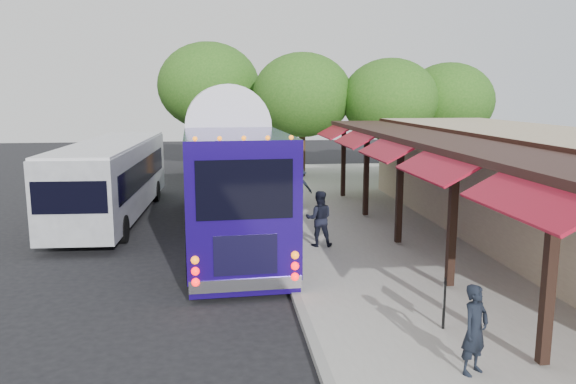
{
  "coord_description": "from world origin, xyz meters",
  "views": [
    {
      "loc": [
        -1.62,
        -12.39,
        4.8
      ],
      "look_at": [
        0.39,
        4.43,
        1.8
      ],
      "focal_mm": 35.0,
      "sensor_mm": 36.0,
      "label": 1
    }
  ],
  "objects_px": {
    "city_bus": "(113,176)",
    "sign_board": "(444,297)",
    "coach_bus": "(227,173)",
    "ped_d": "(300,187)",
    "ped_c": "(273,179)",
    "ped_b": "(319,219)",
    "ped_a": "(475,330)"
  },
  "relations": [
    {
      "from": "city_bus",
      "to": "sign_board",
      "type": "relative_size",
      "value": 11.27
    },
    {
      "from": "coach_bus",
      "to": "ped_d",
      "type": "bearing_deg",
      "value": 51.53
    },
    {
      "from": "coach_bus",
      "to": "sign_board",
      "type": "xyz_separation_m",
      "value": [
        4.16,
        -8.49,
        -1.35
      ]
    },
    {
      "from": "ped_c",
      "to": "ped_d",
      "type": "height_order",
      "value": "ped_c"
    },
    {
      "from": "ped_c",
      "to": "ped_b",
      "type": "bearing_deg",
      "value": 60.31
    },
    {
      "from": "city_bus",
      "to": "ped_c",
      "type": "bearing_deg",
      "value": 19.93
    },
    {
      "from": "ped_b",
      "to": "sign_board",
      "type": "height_order",
      "value": "ped_b"
    },
    {
      "from": "coach_bus",
      "to": "ped_d",
      "type": "xyz_separation_m",
      "value": [
        3.05,
        4.29,
        -1.23
      ]
    },
    {
      "from": "coach_bus",
      "to": "ped_b",
      "type": "distance_m",
      "value": 3.66
    },
    {
      "from": "ped_a",
      "to": "city_bus",
      "type": "bearing_deg",
      "value": 90.24
    },
    {
      "from": "city_bus",
      "to": "ped_c",
      "type": "height_order",
      "value": "city_bus"
    },
    {
      "from": "ped_a",
      "to": "ped_d",
      "type": "relative_size",
      "value": 0.98
    },
    {
      "from": "sign_board",
      "to": "ped_c",
      "type": "bearing_deg",
      "value": 120.41
    },
    {
      "from": "city_bus",
      "to": "ped_d",
      "type": "xyz_separation_m",
      "value": [
        7.41,
        0.89,
        -0.7
      ]
    },
    {
      "from": "ped_d",
      "to": "city_bus",
      "type": "bearing_deg",
      "value": 19.0
    },
    {
      "from": "coach_bus",
      "to": "ped_d",
      "type": "relative_size",
      "value": 8.11
    },
    {
      "from": "city_bus",
      "to": "ped_b",
      "type": "xyz_separation_m",
      "value": [
        7.11,
        -5.5,
        -0.63
      ]
    },
    {
      "from": "ped_b",
      "to": "sign_board",
      "type": "relative_size",
      "value": 1.74
    },
    {
      "from": "ped_d",
      "to": "ped_c",
      "type": "bearing_deg",
      "value": -37.15
    },
    {
      "from": "city_bus",
      "to": "ped_b",
      "type": "distance_m",
      "value": 9.01
    },
    {
      "from": "city_bus",
      "to": "ped_c",
      "type": "relative_size",
      "value": 5.78
    },
    {
      "from": "ped_b",
      "to": "ped_c",
      "type": "height_order",
      "value": "ped_c"
    },
    {
      "from": "coach_bus",
      "to": "ped_a",
      "type": "bearing_deg",
      "value": -71.99
    },
    {
      "from": "coach_bus",
      "to": "ped_a",
      "type": "xyz_separation_m",
      "value": [
        3.96,
        -10.29,
        -1.25
      ]
    },
    {
      "from": "city_bus",
      "to": "ped_b",
      "type": "height_order",
      "value": "city_bus"
    },
    {
      "from": "ped_c",
      "to": "ped_d",
      "type": "distance_m",
      "value": 1.55
    },
    {
      "from": "ped_a",
      "to": "ped_c",
      "type": "relative_size",
      "value": 0.8
    },
    {
      "from": "coach_bus",
      "to": "ped_b",
      "type": "height_order",
      "value": "coach_bus"
    },
    {
      "from": "ped_a",
      "to": "ped_d",
      "type": "distance_m",
      "value": 14.61
    },
    {
      "from": "ped_b",
      "to": "sign_board",
      "type": "distance_m",
      "value": 6.55
    },
    {
      "from": "ped_a",
      "to": "ped_b",
      "type": "height_order",
      "value": "ped_b"
    },
    {
      "from": "ped_a",
      "to": "ped_b",
      "type": "relative_size",
      "value": 0.9
    }
  ]
}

